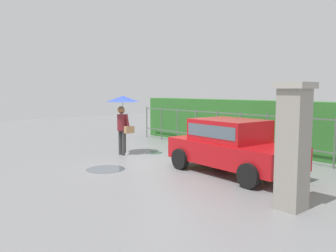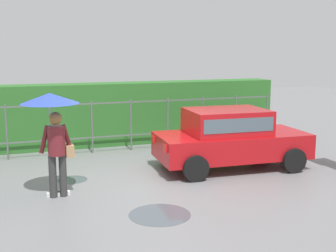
{
  "view_description": "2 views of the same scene",
  "coord_description": "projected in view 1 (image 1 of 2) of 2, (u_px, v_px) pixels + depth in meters",
  "views": [
    {
      "loc": [
        8.18,
        -6.88,
        2.26
      ],
      "look_at": [
        -0.14,
        0.18,
        1.14
      ],
      "focal_mm": 36.81,
      "sensor_mm": 36.0,
      "label": 1
    },
    {
      "loc": [
        -2.79,
        -9.01,
        2.93
      ],
      "look_at": [
        0.47,
        0.25,
        1.2
      ],
      "focal_mm": 46.88,
      "sensor_mm": 36.0,
      "label": 2
    }
  ],
  "objects": [
    {
      "name": "gate_pillar",
      "position": [
        293.0,
        145.0,
        6.47
      ],
      "size": [
        0.6,
        0.6,
        2.42
      ],
      "color": "gray",
      "rests_on": "ground"
    },
    {
      "name": "hedge_row",
      "position": [
        245.0,
        124.0,
        13.65
      ],
      "size": [
        11.23,
        0.9,
        1.9
      ],
      "primitive_type": "cube",
      "color": "#2D6B28",
      "rests_on": "ground"
    },
    {
      "name": "puddle_far",
      "position": [
        153.0,
        153.0,
        12.6
      ],
      "size": [
        0.67,
        0.67,
        0.0
      ],
      "primitive_type": "cylinder",
      "color": "#4C545B",
      "rests_on": "ground"
    },
    {
      "name": "pedestrian",
      "position": [
        123.0,
        109.0,
        12.13
      ],
      "size": [
        1.13,
        1.13,
        2.09
      ],
      "rotation": [
        0.0,
        0.0,
        1.6
      ],
      "color": "#333333",
      "rests_on": "ground"
    },
    {
      "name": "ground_plane",
      "position": [
        167.0,
        163.0,
        10.86
      ],
      "size": [
        40.0,
        40.0,
        0.0
      ],
      "primitive_type": "plane",
      "color": "slate"
    },
    {
      "name": "car",
      "position": [
        231.0,
        144.0,
        9.45
      ],
      "size": [
        3.81,
        2.02,
        1.48
      ],
      "rotation": [
        0.0,
        0.0,
        -0.05
      ],
      "color": "#B71116",
      "rests_on": "ground"
    },
    {
      "name": "puddle_near",
      "position": [
        106.0,
        169.0,
        9.96
      ],
      "size": [
        1.12,
        1.12,
        0.0
      ],
      "primitive_type": "cylinder",
      "color": "#4C545B",
      "rests_on": "ground"
    },
    {
      "name": "fence_section",
      "position": [
        228.0,
        129.0,
        12.99
      ],
      "size": [
        10.28,
        0.05,
        1.5
      ],
      "color": "#59605B",
      "rests_on": "ground"
    }
  ]
}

